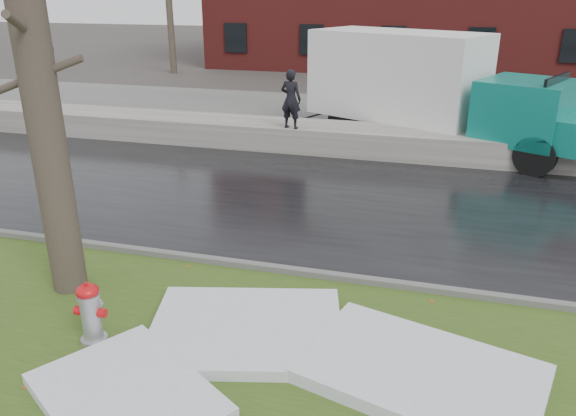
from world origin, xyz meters
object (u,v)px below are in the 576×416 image
(tree, at_px, (38,80))
(worker, at_px, (291,99))
(fire_hydrant, at_px, (90,310))
(box_truck, at_px, (428,87))

(tree, height_order, worker, tree)
(fire_hydrant, bearing_deg, worker, 84.26)
(tree, distance_m, worker, 8.75)
(fire_hydrant, relative_size, worker, 0.55)
(fire_hydrant, xyz_separation_m, box_truck, (3.74, 11.74, 1.21))
(tree, xyz_separation_m, worker, (1.34, 8.47, -1.72))
(fire_hydrant, bearing_deg, box_truck, 67.27)
(box_truck, bearing_deg, fire_hydrant, -82.85)
(tree, relative_size, worker, 3.92)
(box_truck, bearing_deg, worker, -125.50)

